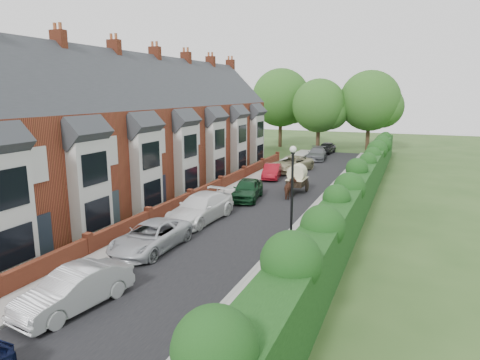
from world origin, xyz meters
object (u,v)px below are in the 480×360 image
Objects in this scene: car_red at (272,171)px; lamppost at (292,186)px; car_silver_a at (74,289)px; car_green at (247,189)px; car_black at (326,148)px; car_grey at (317,154)px; horse_cart at (297,177)px; car_silver_b at (151,237)px; car_white at (201,208)px; horse at (290,188)px; car_beige at (291,164)px.

lamppost is at bearing -79.66° from car_red.
car_red is at bearing 110.85° from lamppost.
car_silver_a is 17.02m from car_green.
car_silver_a is at bearing -124.54° from lamppost.
car_silver_a reaches higher than car_black.
horse_cart reaches higher than car_grey.
car_silver_b is 14.96m from horse_cart.
car_white is 26.04m from car_grey.
car_silver_b is at bearing -160.34° from lamppost.
car_silver_a is 1.06× the size of car_black.
car_silver_a is at bearing 73.00° from horse.
car_white reaches higher than car_black.
car_black is at bearing 98.22° from lamppost.
car_red is 2.27× the size of horse.
lamppost is 12.76m from horse_cart.
lamppost is 21.55m from car_beige.
car_black is (0.64, 42.80, -0.02)m from car_silver_a.
car_silver_b is 1.18× the size of car_black.
car_beige is (0.69, 17.62, -0.04)m from car_white.
horse_cart is at bearing -80.09° from car_black.
car_green is (-5.67, 8.82, -2.54)m from lamppost.
horse is at bearing 105.71° from lamppost.
car_silver_b is at bearing -103.46° from horse_cart.
car_red is at bearing 86.20° from car_green.
car_grey is at bearing -85.41° from car_black.
car_silver_b is at bearing -98.91° from car_grey.
horse_cart is at bearing 42.27° from car_green.
car_silver_b is 1.02× the size of car_grey.
lamppost is 2.98× the size of horse.
horse is (2.08, -24.22, 0.02)m from car_black.
car_white is at bearing -106.10° from car_green.
car_black is (1.40, 31.60, -0.09)m from car_white.
car_silver_a is 18.78m from horse.
car_white is 1.79× the size of horse_cart.
car_white is at bearing -87.94° from car_black.
car_beige reaches higher than car_grey.
car_grey is at bearing 72.94° from car_red.
horse_cart is at bearing -98.66° from horse.
car_white is at bearing -100.51° from car_red.
car_grey is at bearing 87.89° from car_silver_b.
car_grey is (0.64, 37.20, -0.03)m from car_silver_a.
car_green is at bearing -86.90° from car_black.
car_green is 25.79m from car_black.
lamppost is at bearing 64.66° from car_silver_a.
horse_cart is at bearing 91.61° from car_silver_a.
car_grey is at bearing 98.20° from car_silver_a.
car_grey is (0.71, 8.38, -0.07)m from car_beige.
car_white reaches higher than car_red.
horse is at bearing 69.12° from car_white.
car_white is at bearing 103.06° from car_silver_a.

